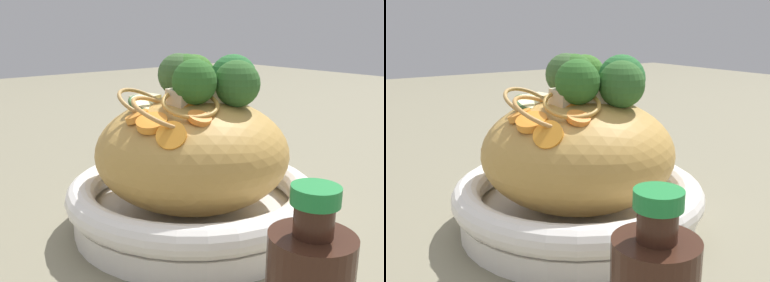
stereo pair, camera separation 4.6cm
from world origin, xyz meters
The scene contains 7 objects.
ground_plane centered at (0.00, 0.00, 0.00)m, with size 3.00×3.00×0.00m, color #78725B.
serving_bowl centered at (0.00, 0.00, 0.03)m, with size 0.26×0.26×0.05m.
noodle_heap centered at (0.00, 0.00, 0.08)m, with size 0.20×0.20×0.13m.
broccoli_florets centered at (-0.01, 0.03, 0.15)m, with size 0.16×0.13×0.09m.
carrot_coins centered at (0.02, -0.04, 0.13)m, with size 0.08×0.12×0.04m.
zucchini_slices centered at (-0.03, 0.02, 0.13)m, with size 0.06×0.15×0.03m.
chicken_chunks centered at (-0.01, 0.00, 0.14)m, with size 0.13×0.06×0.04m.
Camera 2 is at (0.37, -0.25, 0.21)m, focal length 41.94 mm.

